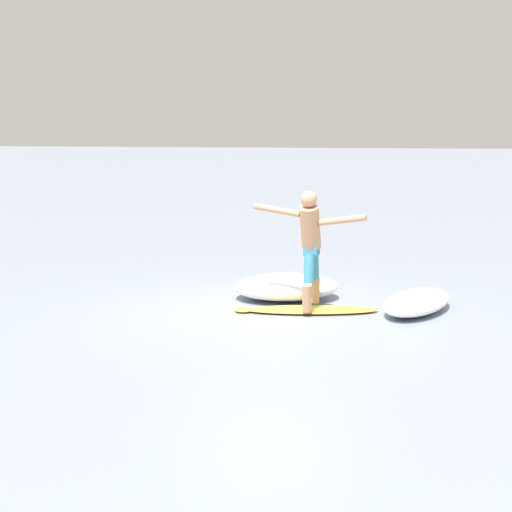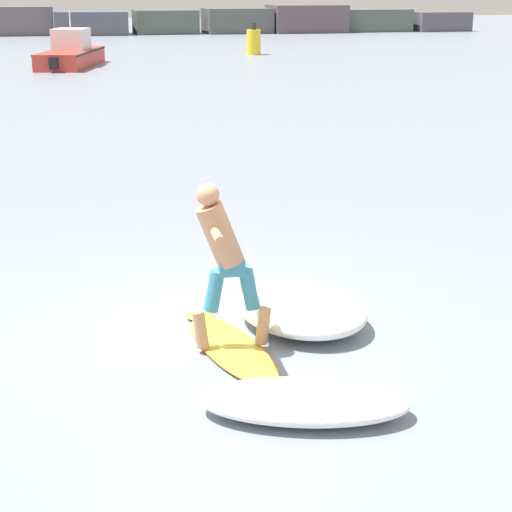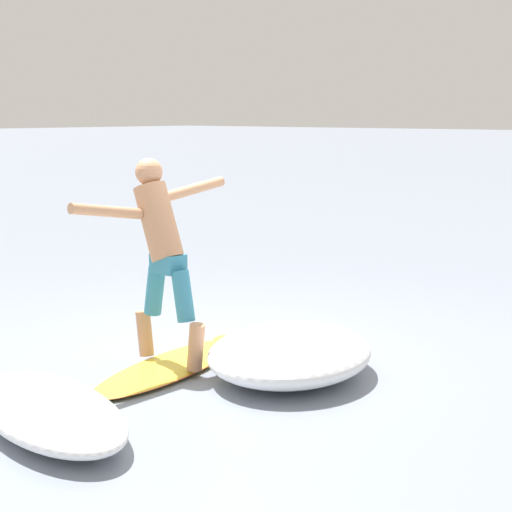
{
  "view_description": "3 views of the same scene",
  "coord_description": "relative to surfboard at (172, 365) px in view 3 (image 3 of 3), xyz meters",
  "views": [
    {
      "loc": [
        -12.04,
        -2.47,
        2.69
      ],
      "look_at": [
        0.1,
        0.14,
        0.82
      ],
      "focal_mm": 60.0,
      "sensor_mm": 36.0,
      "label": 1
    },
    {
      "loc": [
        -1.27,
        -8.76,
        3.64
      ],
      "look_at": [
        0.6,
        0.17,
        0.75
      ],
      "focal_mm": 60.0,
      "sensor_mm": 36.0,
      "label": 2
    },
    {
      "loc": [
        5.3,
        -5.57,
        2.17
      ],
      "look_at": [
        0.47,
        0.11,
        0.92
      ],
      "focal_mm": 60.0,
      "sensor_mm": 36.0,
      "label": 3
    }
  ],
  "objects": [
    {
      "name": "wave_foam_at_nose",
      "position": [
        0.38,
        -1.56,
        0.11
      ],
      "size": [
        2.03,
        1.29,
        0.28
      ],
      "color": "white",
      "rests_on": "ground"
    },
    {
      "name": "surfer",
      "position": [
        -0.09,
        -0.03,
        1.06
      ],
      "size": [
        0.84,
        1.64,
        1.74
      ],
      "color": "tan",
      "rests_on": "surfboard"
    },
    {
      "name": "surfboard",
      "position": [
        0.0,
        0.0,
        0.0
      ],
      "size": [
        0.98,
        2.17,
        0.2
      ],
      "color": "yellow",
      "rests_on": "ground"
    },
    {
      "name": "ground_plane",
      "position": [
        -0.16,
        0.64,
        -0.03
      ],
      "size": [
        200.0,
        200.0,
        0.0
      ],
      "primitive_type": "plane",
      "color": "gray"
    },
    {
      "name": "wave_foam_at_tail",
      "position": [
        0.89,
        0.5,
        0.16
      ],
      "size": [
        1.84,
        2.02,
        0.39
      ],
      "color": "white",
      "rests_on": "ground"
    }
  ]
}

